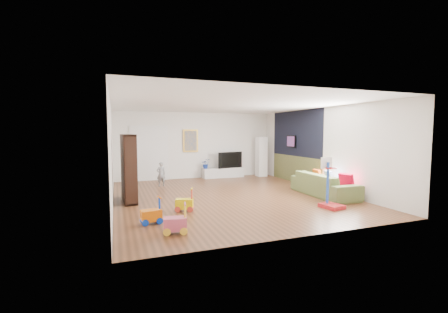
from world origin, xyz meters
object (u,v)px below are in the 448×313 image
object	(u,v)px
media_console	(223,173)
bookshelf	(129,168)
basketball_hoop	(332,183)
sofa	(324,184)

from	to	relation	value
media_console	bookshelf	distance (m)	5.09
media_console	basketball_hoop	size ratio (longest dim) A/B	1.36
bookshelf	basketball_hoop	bearing A→B (deg)	-31.08
sofa	media_console	bearing A→B (deg)	22.05
sofa	basketball_hoop	world-z (taller)	basketball_hoop
media_console	bookshelf	world-z (taller)	bookshelf
bookshelf	basketball_hoop	distance (m)	5.39
media_console	sofa	distance (m)	4.71
sofa	basketball_hoop	bearing A→B (deg)	150.41
basketball_hoop	sofa	bearing A→B (deg)	48.40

